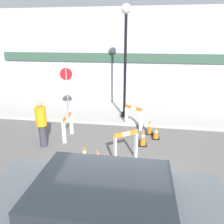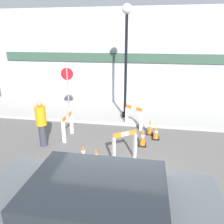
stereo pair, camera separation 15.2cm
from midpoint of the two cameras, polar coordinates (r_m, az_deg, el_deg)
ground_plane at (r=6.35m, az=1.54°, el=-19.65°), size 60.00×60.00×0.00m
sidewalk_slab at (r=11.79m, az=5.84°, el=-0.23°), size 18.00×3.42×0.14m
storefront_facade at (r=12.96m, az=6.83°, el=13.68°), size 18.00×0.22×5.50m
streetlamp_post at (r=10.32m, az=4.16°, el=16.29°), size 0.44×0.44×5.16m
stop_sign at (r=11.06m, az=-11.13°, el=7.20°), size 0.59×0.15×2.39m
barricade_0 at (r=9.87m, az=6.12°, el=-1.14°), size 0.81×0.61×1.04m
barricade_1 at (r=9.03m, az=-11.03°, el=-3.44°), size 0.14×0.92×1.01m
barricade_2 at (r=7.27m, az=3.91°, el=-8.73°), size 0.78×0.59×1.07m
traffic_cone_0 at (r=7.23m, az=-3.58°, el=-11.66°), size 0.30×0.30×0.57m
traffic_cone_1 at (r=7.52m, az=-6.91°, el=-10.62°), size 0.30×0.30×0.53m
traffic_cone_2 at (r=8.43m, az=8.53°, el=-6.63°), size 0.30×0.30×0.70m
traffic_cone_3 at (r=9.44m, az=10.36°, el=-3.81°), size 0.30×0.30×0.70m
traffic_cone_4 at (r=9.08m, az=11.88°, el=-5.39°), size 0.30×0.30×0.54m
person_worker at (r=8.49m, az=-17.47°, el=-2.66°), size 0.50×0.50×1.76m
parked_car_1 at (r=4.19m, az=-2.61°, el=-26.32°), size 4.05×1.98×1.77m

